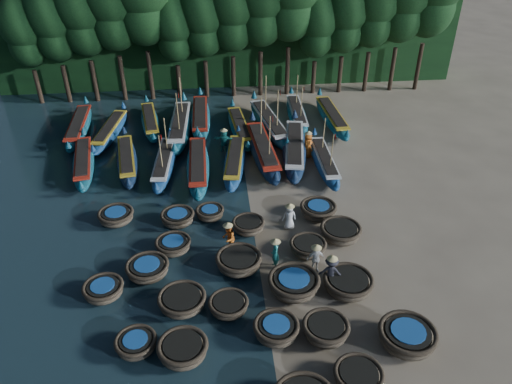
{
  "coord_description": "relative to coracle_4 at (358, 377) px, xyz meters",
  "views": [
    {
      "loc": [
        -1.97,
        -20.66,
        16.47
      ],
      "look_at": [
        0.31,
        2.58,
        1.3
      ],
      "focal_mm": 35.0,
      "sensor_mm": 36.0,
      "label": 1
    }
  ],
  "objects": [
    {
      "name": "fisherman_2",
      "position": [
        -4.47,
        8.31,
        0.5
      ],
      "size": [
        0.82,
        0.95,
        1.91
      ],
      "rotation": [
        0.0,
        0.0,
        4.49
      ],
      "color": "#C45E1A",
      "rests_on": "ground"
    },
    {
      "name": "long_boat_5",
      "position": [
        -3.62,
        16.79,
        0.11
      ],
      "size": [
        2.31,
        7.59,
        1.35
      ],
      "rotation": [
        0.0,
        0.0,
        -0.13
      ],
      "color": "navy",
      "rests_on": "ground"
    },
    {
      "name": "long_boat_14",
      "position": [
        -2.96,
        21.76,
        0.1
      ],
      "size": [
        1.97,
        7.48,
        1.32
      ],
      "rotation": [
        0.0,
        0.0,
        0.09
      ],
      "color": "#114E61",
      "rests_on": "ground"
    },
    {
      "name": "coracle_18",
      "position": [
        -0.47,
        7.8,
        -0.01
      ],
      "size": [
        1.9,
        1.9,
        0.68
      ],
      "rotation": [
        0.0,
        0.0,
        -0.01
      ],
      "color": "brown",
      "rests_on": "ground"
    },
    {
      "name": "long_boat_16",
      "position": [
        1.62,
        23.69,
        0.12
      ],
      "size": [
        1.61,
        7.7,
        3.27
      ],
      "rotation": [
        0.0,
        0.0,
        -0.04
      ],
      "color": "#114E61",
      "rests_on": "ground"
    },
    {
      "name": "tree_3",
      "position": [
        -12.14,
        29.15,
        7.59
      ],
      "size": [
        4.92,
        4.92,
        11.6
      ],
      "color": "black",
      "rests_on": "ground"
    },
    {
      "name": "coracle_17",
      "position": [
        -4.04,
        6.94,
        0.06
      ],
      "size": [
        2.48,
        2.48,
        0.81
      ],
      "rotation": [
        0.0,
        0.0,
        0.21
      ],
      "color": "brown",
      "rests_on": "ground"
    },
    {
      "name": "long_boat_17",
      "position": [
        4.19,
        22.83,
        0.14
      ],
      "size": [
        1.78,
        8.15,
        1.44
      ],
      "rotation": [
        0.0,
        0.0,
        0.04
      ],
      "color": "#114E61",
      "rests_on": "ground"
    },
    {
      "name": "coracle_7",
      "position": [
        -2.78,
        2.56,
        0.04
      ],
      "size": [
        2.25,
        2.25,
        0.77
      ],
      "rotation": [
        0.0,
        0.0,
        0.31
      ],
      "color": "brown",
      "rests_on": "ground"
    },
    {
      "name": "long_boat_4",
      "position": [
        -6.01,
        16.35,
        0.15
      ],
      "size": [
        1.47,
        8.26,
        1.45
      ],
      "rotation": [
        0.0,
        0.0,
        0.0
      ],
      "color": "#114E61",
      "rests_on": "ground"
    },
    {
      "name": "coracle_22",
      "position": [
        -5.35,
        11.3,
        -0.03
      ],
      "size": [
        1.88,
        1.88,
        0.64
      ],
      "rotation": [
        0.0,
        0.0,
        0.36
      ],
      "color": "brown",
      "rests_on": "ground"
    },
    {
      "name": "tree_0",
      "position": [
        -19.04,
        29.15,
        5.57
      ],
      "size": [
        3.68,
        3.68,
        8.68
      ],
      "color": "black",
      "rests_on": "ground"
    },
    {
      "name": "coracle_6",
      "position": [
        -6.61,
        1.89,
        0.05
      ],
      "size": [
        2.44,
        2.44,
        0.79
      ],
      "rotation": [
        0.0,
        0.0,
        -0.36
      ],
      "color": "brown",
      "rests_on": "ground"
    },
    {
      "name": "fisherman_1",
      "position": [
        -2.27,
        6.91,
        0.52
      ],
      "size": [
        0.52,
        0.61,
        1.83
      ],
      "rotation": [
        0.0,
        0.0,
        4.75
      ],
      "color": "#196B65",
      "rests_on": "ground"
    },
    {
      "name": "fisherman_4",
      "position": [
        -0.37,
        6.44,
        0.42
      ],
      "size": [
        0.91,
        0.52,
        1.69
      ],
      "rotation": [
        0.0,
        0.0,
        0.12
      ],
      "color": "beige",
      "rests_on": "ground"
    },
    {
      "name": "tree_6",
      "position": [
        -5.24,
        29.15,
        6.24
      ],
      "size": [
        4.09,
        4.09,
        9.65
      ],
      "color": "black",
      "rests_on": "ground"
    },
    {
      "name": "long_boat_10",
      "position": [
        -12.35,
        22.11,
        0.1
      ],
      "size": [
        2.45,
        7.39,
        1.32
      ],
      "rotation": [
        0.0,
        0.0,
        -0.16
      ],
      "color": "navy",
      "rests_on": "ground"
    },
    {
      "name": "long_boat_11",
      "position": [
        -9.59,
        23.5,
        0.08
      ],
      "size": [
        2.34,
        7.17,
        1.28
      ],
      "rotation": [
        0.0,
        0.0,
        0.16
      ],
      "color": "#114E61",
      "rests_on": "ground"
    },
    {
      "name": "coracle_9",
      "position": [
        2.48,
        1.64,
        0.08
      ],
      "size": [
        2.52,
        2.52,
        0.83
      ],
      "rotation": [
        0.0,
        0.0,
        0.13
      ],
      "color": "brown",
      "rests_on": "ground"
    },
    {
      "name": "fisherman_3",
      "position": [
        0.12,
        5.35,
        0.49
      ],
      "size": [
        1.23,
        0.91,
        1.9
      ],
      "rotation": [
        0.0,
        0.0,
        2.87
      ],
      "color": "black",
      "rests_on": "ground"
    },
    {
      "name": "coracle_20",
      "position": [
        -10.5,
        11.41,
        0.01
      ],
      "size": [
        2.3,
        2.3,
        0.72
      ],
      "rotation": [
        0.0,
        0.0,
        0.32
      ],
      "color": "brown",
      "rests_on": "ground"
    },
    {
      "name": "coracle_24",
      "position": [
        0.68,
        10.85,
        0.06
      ],
      "size": [
        2.07,
        2.07,
        0.8
      ],
      "rotation": [
        0.0,
        0.0,
        -0.05
      ],
      "color": "brown",
      "rests_on": "ground"
    },
    {
      "name": "long_boat_1",
      "position": [
        -13.4,
        17.59,
        0.11
      ],
      "size": [
        2.54,
        7.54,
        1.34
      ],
      "rotation": [
        0.0,
        0.0,
        0.17
      ],
      "color": "#114E61",
      "rests_on": "ground"
    },
    {
      "name": "tree_1",
      "position": [
        -16.74,
        29.15,
        6.24
      ],
      "size": [
        4.09,
        4.09,
        9.65
      ],
      "color": "black",
      "rests_on": "ground"
    },
    {
      "name": "long_boat_3",
      "position": [
        -8.17,
        17.01,
        0.1
      ],
      "size": [
        1.8,
        7.47,
        3.18
      ],
      "rotation": [
        0.0,
        0.0,
        -0.07
      ],
      "color": "navy",
      "rests_on": "ground"
    },
    {
      "name": "coracle_21",
      "position": [
        -7.13,
        10.95,
        0.02
      ],
      "size": [
        2.08,
        2.08,
        0.73
      ],
      "rotation": [
        0.0,
        0.0,
        -0.24
      ],
      "color": "brown",
      "rests_on": "ground"
    },
    {
      "name": "fisherman_0",
      "position": [
        -1.1,
        9.95,
        0.42
      ],
      "size": [
        0.77,
        0.52,
        1.71
      ],
      "rotation": [
        0.0,
        0.0,
        3.2
      ],
      "color": "beige",
      "rests_on": "ground"
    },
    {
      "name": "tree_2",
      "position": [
        -14.44,
        29.15,
        6.92
      ],
      "size": [
        4.51,
        4.51,
        10.63
      ],
      "color": "black",
      "rests_on": "ground"
    },
    {
      "name": "long_boat_6",
      "position": [
        -1.67,
        17.88,
        0.21
      ],
      "size": [
        2.22,
        9.04,
        3.85
      ],
      "rotation": [
        0.0,
        0.0,
        0.07
      ],
      "color": "#10213C",
      "rests_on": "ground"
    },
    {
      "name": "fisherman_5",
      "position": [
        -4.2,
        19.2,
        0.44
      ],
      "size": [
        1.57,
        0.83,
        1.82
      ],
      "rotation": [
        0.0,
        0.0,
        2.89
      ],
      "color": "#196B65",
      "rests_on": "ground"
    },
    {
      "name": "ground",
      "position": [
        -3.04,
        9.15,
        -0.4
      ],
      "size": [
        120.0,
        120.0,
        0.0
      ],
      "primitive_type": "plane",
      "color": "gray",
      "rests_on": "ground"
    },
    {
      "name": "long_boat_15",
      "position": [
        -0.74,
        22.08,
        0.2
      ],
      "size": [
        3.02,
        8.84,
        3.8
      ],
      "rotation": [
        0.0,
        0.0,
        0.17
      ],
      "color": "#114E61",
      "rests_on": "ground"
    },
    {
      "name": "tree_11",
      "position": [
        6.26,
        29.15,
        6.24
      ],
      "size": [
        4.09,
        4.09,
        9.65
      ],
      "color": "black",
      "rests_on": "ground"
    },
    {
      "name": "coracle_19",
      "position": [
        1.45,
        8.76,
        0.05
      ],
      "size": [
        2.68,
        2.68,
        0.8
      ],
      "rotation": [
        0.0,
        0.0,
        -0.42
      ],
      "color": "brown",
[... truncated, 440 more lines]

